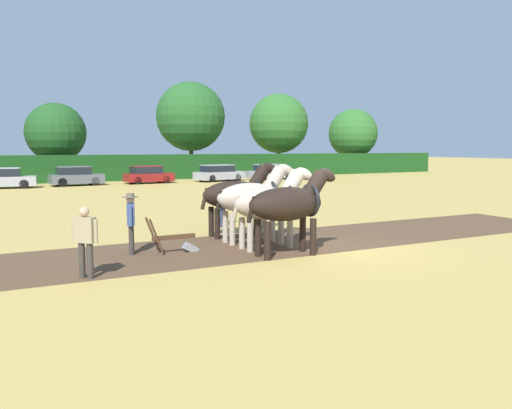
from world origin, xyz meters
TOP-DOWN VIEW (x-y plane):
  - ground_plane at (0.00, 0.00)m, footprint 240.00×240.00m
  - plowed_furrow_strip at (-6.79, 1.76)m, footprint 34.45×4.98m
  - hedgerow at (0.00, 33.70)m, footprint 79.17×1.48m
  - tree_center at (-3.03, 36.98)m, footprint 5.30×5.30m
  - tree_center_right at (10.12, 37.59)m, footprint 7.09×7.09m
  - tree_right at (20.59, 37.38)m, footprint 6.66×6.66m
  - tree_far_right at (30.86, 36.92)m, footprint 5.93×5.93m
  - draft_horse_lead_left at (-1.58, -0.09)m, footprint 2.83×1.02m
  - draft_horse_lead_right at (-1.54, 1.05)m, footprint 2.72×1.02m
  - draft_horse_trail_left at (-1.51, 2.18)m, footprint 2.82×1.02m
  - draft_horse_trail_right at (-1.48, 3.31)m, footprint 2.87×1.00m
  - plow at (-4.12, 1.68)m, footprint 1.48×0.47m
  - farmer_at_plow at (-5.31, 2.11)m, footprint 0.42×0.64m
  - farmer_beside_team at (-1.12, 5.26)m, footprint 0.45×0.51m
  - farmer_onlooker_left at (-6.86, 0.04)m, footprint 0.48×0.49m
  - parked_car_center_left at (-7.67, 28.90)m, footprint 4.43×2.18m
  - parked_car_center at (-2.63, 29.32)m, footprint 4.04×2.11m
  - parked_car_center_right at (3.03, 29.09)m, footprint 3.97×1.97m
  - parked_car_right at (9.29, 28.74)m, footprint 4.74×2.64m
  - parked_car_far_right at (14.48, 28.62)m, footprint 4.35×1.80m

SIDE VIEW (x-z plane):
  - ground_plane at x=0.00m, z-range 0.00..0.00m
  - plowed_furrow_strip at x=-6.79m, z-range 0.00..0.01m
  - plow at x=-4.12m, z-range -0.25..0.88m
  - parked_car_far_right at x=14.48m, z-range -0.02..1.40m
  - parked_car_center_right at x=3.03m, z-range -0.03..1.42m
  - parked_car_right at x=9.29m, z-range -0.02..1.43m
  - parked_car_center_left at x=-7.67m, z-range -0.03..1.47m
  - parked_car_center at x=-2.63m, z-range -0.02..1.48m
  - farmer_onlooker_left at x=-6.86m, z-range 0.12..1.74m
  - farmer_beside_team at x=-1.12m, z-range 0.13..1.75m
  - farmer_at_plow at x=-5.31m, z-range 0.14..1.82m
  - hedgerow at x=0.00m, z-range 0.00..2.31m
  - draft_horse_lead_right at x=-1.54m, z-range 0.13..2.54m
  - draft_horse_trail_left at x=-1.51m, z-range 0.15..2.63m
  - draft_horse_trail_right at x=-1.48m, z-range 0.15..2.63m
  - draft_horse_lead_left at x=-1.58m, z-range 0.20..2.62m
  - tree_center at x=-3.03m, z-range 0.81..7.75m
  - tree_far_right at x=30.86m, z-range 0.84..8.47m
  - tree_right at x=20.59m, z-range 1.15..10.12m
  - tree_center_right at x=10.12m, z-range 1.28..10.95m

